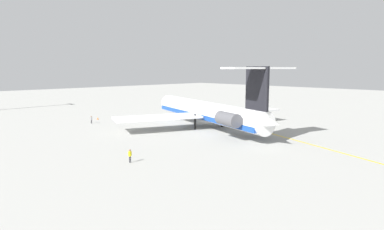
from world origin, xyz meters
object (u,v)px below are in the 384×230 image
at_px(ground_crew_near_nose, 91,119).
at_px(safety_cone_nose, 98,118).
at_px(main_jetliner, 209,112).
at_px(ground_crew_near_tail, 130,154).

relative_size(ground_crew_near_nose, safety_cone_nose, 3.09).
bearing_deg(ground_crew_near_nose, safety_cone_nose, 7.23).
distance_m(main_jetliner, ground_crew_near_tail, 28.35).
xyz_separation_m(ground_crew_near_nose, ground_crew_near_tail, (-32.72, 11.44, 0.06)).
xyz_separation_m(ground_crew_near_tail, safety_cone_nose, (37.22, -15.41, -0.86)).
relative_size(ground_crew_near_nose, ground_crew_near_tail, 0.95).
relative_size(main_jetliner, ground_crew_near_nose, 25.01).
distance_m(main_jetliner, ground_crew_near_nose, 26.78).
distance_m(ground_crew_near_tail, safety_cone_nose, 40.29).
bearing_deg(ground_crew_near_tail, ground_crew_near_nose, 175.63).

